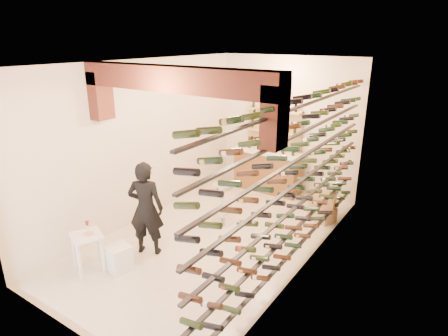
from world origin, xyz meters
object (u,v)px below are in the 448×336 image
object	(u,v)px
white_stool	(119,258)
chrome_barstool	(223,201)
tasting_table	(87,241)
person	(146,208)
back_counter	(268,169)
crate_lower	(322,213)
wine_rack	(295,176)

from	to	relation	value
white_stool	chrome_barstool	world-z (taller)	chrome_barstool
tasting_table	person	xyz separation A→B (m)	(0.39, 0.93, 0.30)
back_counter	person	xyz separation A→B (m)	(-0.38, -3.71, 0.30)
white_stool	tasting_table	bearing A→B (deg)	-145.99
white_stool	crate_lower	world-z (taller)	white_stool
person	crate_lower	xyz separation A→B (m)	(2.08, 2.88, -0.68)
white_stool	back_counter	bearing A→B (deg)	85.10
chrome_barstool	crate_lower	xyz separation A→B (m)	(1.62, 1.24, -0.33)
back_counter	crate_lower	distance (m)	1.93
back_counter	chrome_barstool	bearing A→B (deg)	-87.90
person	crate_lower	distance (m)	3.62
chrome_barstool	white_stool	bearing A→B (deg)	-101.03
back_counter	person	distance (m)	3.74
wine_rack	person	bearing A→B (deg)	-154.36
wine_rack	tasting_table	xyz separation A→B (m)	(-2.60, -1.99, -1.02)
tasting_table	crate_lower	distance (m)	4.56
white_stool	person	distance (m)	0.91
white_stool	crate_lower	distance (m)	4.11
wine_rack	back_counter	world-z (taller)	wine_rack
back_counter	white_stool	size ratio (longest dim) A/B	3.97
back_counter	tasting_table	bearing A→B (deg)	-99.42
wine_rack	back_counter	distance (m)	3.38
tasting_table	wine_rack	bearing A→B (deg)	61.45
person	chrome_barstool	distance (m)	1.74
tasting_table	chrome_barstool	xyz separation A→B (m)	(0.85, 2.58, -0.04)
chrome_barstool	crate_lower	size ratio (longest dim) A/B	1.61
wine_rack	tasting_table	world-z (taller)	wine_rack
chrome_barstool	person	bearing A→B (deg)	-105.51
crate_lower	chrome_barstool	bearing A→B (deg)	-142.74
wine_rack	chrome_barstool	size ratio (longest dim) A/B	6.81
wine_rack	back_counter	xyz separation A→B (m)	(-1.83, 2.65, -1.02)
wine_rack	white_stool	distance (m)	3.10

